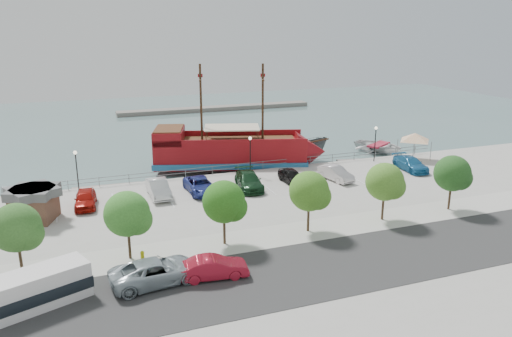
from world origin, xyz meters
name	(u,v)px	position (x,y,z in m)	size (l,w,h in m)	color
ground	(272,202)	(0.00, 0.00, -1.00)	(160.00, 160.00, 0.00)	slate
land_slab	(401,304)	(0.00, -21.00, -0.60)	(100.00, 58.00, 1.20)	#A5A299
street	(358,261)	(0.00, -16.00, 0.01)	(100.00, 8.00, 0.04)	#313131
sidewalk	(319,229)	(0.00, -10.00, 0.01)	(100.00, 4.00, 0.05)	beige
seawall_railing	(246,167)	(0.00, 7.80, 0.53)	(50.00, 0.06, 1.00)	slate
far_shore	(216,108)	(10.00, 55.00, -0.60)	(40.00, 3.00, 0.80)	gray
pirate_ship	(243,152)	(0.99, 11.90, 1.22)	(21.38, 11.42, 13.24)	maroon
patrol_boat	(301,151)	(9.31, 13.06, 0.34)	(2.61, 6.95, 2.69)	#3F4345
speedboat	(378,147)	(21.25, 13.37, -0.30)	(4.81, 6.73, 1.39)	silver
dock_west	(107,189)	(-15.20, 9.20, -0.80)	(7.14, 2.04, 0.41)	gray
dock_mid	(302,168)	(7.59, 9.20, -0.79)	(7.27, 2.08, 0.42)	gray
dock_east	(364,162)	(16.31, 9.20, -0.81)	(6.65, 1.90, 0.38)	gray
shed	(34,203)	(-21.64, 0.19, 1.55)	(4.53, 4.53, 2.91)	brown
canopy_tent	(415,133)	(21.09, 5.64, 3.28)	(4.89, 4.89, 3.77)	slate
street_van	(156,271)	(-13.81, -14.17, 0.82)	(2.73, 5.91, 1.64)	#93A1A7
street_sedan	(214,268)	(-10.18, -14.78, 0.74)	(1.57, 4.49, 1.48)	#AA162A
shuttle_bus	(34,290)	(-20.98, -14.50, 1.08)	(6.69, 4.38, 2.22)	silver
fire_hydrant	(142,256)	(-14.24, -10.80, 0.44)	(0.28, 0.28, 0.82)	yellow
lamp_post_left	(76,164)	(-18.00, 6.50, 2.94)	(0.36, 0.36, 4.28)	black
lamp_post_mid	(250,149)	(0.00, 6.50, 2.94)	(0.36, 0.36, 4.28)	black
lamp_post_right	(375,138)	(16.00, 6.50, 2.94)	(0.36, 0.36, 4.28)	black
tree_a	(19,229)	(-21.85, -10.07, 3.30)	(3.30, 3.20, 5.00)	#473321
tree_b	(129,215)	(-14.85, -10.07, 3.30)	(3.30, 3.20, 5.00)	#473321
tree_c	(226,203)	(-7.85, -10.07, 3.30)	(3.30, 3.20, 5.00)	#473321
tree_d	(311,192)	(-0.85, -10.07, 3.30)	(3.30, 3.20, 5.00)	#473321
tree_e	(387,183)	(6.15, -10.07, 3.30)	(3.30, 3.20, 5.00)	#473321
tree_f	(454,175)	(13.15, -10.07, 3.30)	(3.30, 3.20, 5.00)	#473321
parked_car_a	(85,199)	(-17.52, 2.11, 0.78)	(1.84, 4.56, 1.56)	#A7130B
parked_car_b	(158,188)	(-10.81, 2.64, 0.83)	(1.76, 5.04, 1.66)	silver
parked_car_c	(200,185)	(-6.74, 2.35, 0.74)	(2.45, 5.30, 1.47)	navy
parked_car_d	(249,181)	(-1.79, 1.96, 0.82)	(2.29, 5.63, 1.63)	#14371C
parked_car_e	(292,176)	(3.03, 2.07, 0.73)	(1.73, 4.30, 1.46)	black
parked_car_f	(336,173)	(7.82, 1.31, 0.75)	(1.59, 4.55, 1.50)	silver
parked_car_h	(411,164)	(17.66, 1.68, 0.76)	(2.14, 5.26, 1.53)	#20699D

